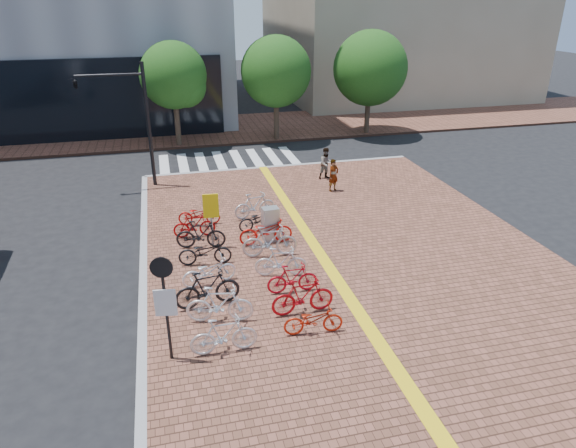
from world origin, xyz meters
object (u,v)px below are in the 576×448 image
object	(u,v)px
utility_box	(270,224)
notice_sign	(165,297)
bike_6	(194,225)
bike_11	(281,262)
bike_2	(207,288)
pedestrian_a	(333,175)
pedestrian_b	(326,163)
bike_5	(201,234)
bike_9	(303,296)
bike_7	(199,214)
bike_15	(255,205)
bike_4	(205,252)
traffic_light_pole	(115,104)
bike_10	(292,278)
yellow_sign	(211,211)
bike_8	(313,320)
bike_12	(270,241)
bike_14	(260,219)
bike_0	(224,335)
bike_1	(219,304)
bike_13	(266,231)
bike_3	(209,271)

from	to	relation	value
utility_box	notice_sign	distance (m)	7.20
bike_6	bike_11	world-z (taller)	bike_11
bike_2	pedestrian_a	distance (m)	10.48
pedestrian_a	pedestrian_b	xyz separation A→B (m)	(0.22, 1.72, 0.02)
bike_5	bike_9	distance (m)	5.39
bike_7	pedestrian_a	size ratio (longest dim) A/B	1.08
bike_5	bike_7	world-z (taller)	bike_5
bike_11	bike_15	distance (m)	4.86
bike_4	bike_11	xyz separation A→B (m)	(2.27, -1.38, 0.04)
traffic_light_pole	bike_10	bearing A→B (deg)	-64.28
bike_7	yellow_sign	xyz separation A→B (m)	(0.29, -2.09, 0.98)
bike_4	bike_6	bearing A→B (deg)	9.81
bike_2	notice_sign	bearing A→B (deg)	145.21
bike_8	bike_15	distance (m)	8.04
bike_7	pedestrian_b	world-z (taller)	pedestrian_b
bike_12	traffic_light_pole	size ratio (longest dim) A/B	0.34
bike_10	bike_12	world-z (taller)	bike_12
bike_9	bike_11	bearing A→B (deg)	0.93
bike_2	bike_14	size ratio (longest dim) A/B	1.14
bike_0	bike_9	size ratio (longest dim) A/B	0.93
bike_11	bike_0	bearing A→B (deg)	157.90
bike_15	notice_sign	world-z (taller)	notice_sign
bike_4	bike_6	xyz separation A→B (m)	(-0.17, 2.23, 0.01)
bike_0	bike_1	size ratio (longest dim) A/B	0.92
pedestrian_b	bike_12	bearing A→B (deg)	-130.20
bike_10	bike_11	size ratio (longest dim) A/B	0.93
bike_6	bike_10	xyz separation A→B (m)	(2.56, -4.65, 0.00)
bike_13	pedestrian_a	bearing A→B (deg)	-41.53
bike_0	bike_12	size ratio (longest dim) A/B	0.90
bike_15	notice_sign	bearing A→B (deg)	144.23
bike_5	bike_14	xyz separation A→B (m)	(2.33, 0.98, -0.09)
bike_3	bike_12	world-z (taller)	bike_12
bike_6	notice_sign	bearing A→B (deg)	171.68
bike_0	bike_7	size ratio (longest dim) A/B	1.05
bike_6	bike_7	world-z (taller)	bike_6
bike_6	utility_box	bearing A→B (deg)	-108.93
bike_3	bike_12	distance (m)	2.60
bike_7	traffic_light_pole	xyz separation A→B (m)	(-2.94, 5.12, 3.46)
bike_4	bike_15	size ratio (longest dim) A/B	1.01
bike_1	bike_7	xyz separation A→B (m)	(0.03, 6.75, -0.13)
bike_12	bike_13	world-z (taller)	bike_12
bike_1	bike_3	world-z (taller)	bike_1
traffic_light_pole	bike_12	bearing A→B (deg)	-58.98
traffic_light_pole	bike_11	bearing A→B (deg)	-62.47
bike_4	bike_13	bearing A→B (deg)	-60.64
yellow_sign	bike_3	bearing A→B (deg)	-98.89
bike_3	bike_13	world-z (taller)	bike_13
bike_0	yellow_sign	bearing A→B (deg)	-3.83
utility_box	notice_sign	bearing A→B (deg)	-122.59
notice_sign	bike_2	bearing A→B (deg)	62.41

